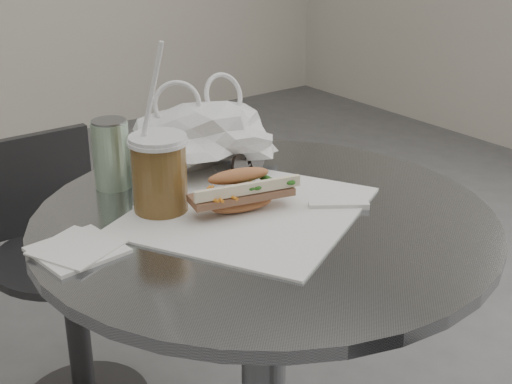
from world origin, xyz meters
TOP-DOWN VIEW (x-y plane):
  - cafe_table at (0.00, 0.20)m, footprint 0.76×0.76m
  - chair_far at (-0.11, 0.85)m, footprint 0.36×0.37m
  - sandwich_paper at (-0.02, 0.22)m, footprint 0.48×0.47m
  - banh_mi at (-0.03, 0.23)m, footprint 0.22×0.13m
  - iced_coffee at (-0.13, 0.31)m, footprint 0.10×0.10m
  - sunglasses at (0.08, 0.36)m, footprint 0.12×0.08m
  - plastic_bag at (0.04, 0.43)m, footprint 0.29×0.25m
  - napkin_stack at (-0.30, 0.26)m, footprint 0.14×0.14m
  - drink_can at (-0.14, 0.46)m, footprint 0.06×0.06m

SIDE VIEW (x-z plane):
  - chair_far at x=-0.11m, z-range -0.03..0.66m
  - cafe_table at x=0.00m, z-range 0.10..0.84m
  - sandwich_paper at x=-0.02m, z-range 0.74..0.74m
  - napkin_stack at x=-0.30m, z-range 0.74..0.75m
  - sunglasses at x=0.08m, z-range 0.73..0.79m
  - banh_mi at x=-0.03m, z-range 0.74..0.81m
  - drink_can at x=-0.14m, z-range 0.74..0.86m
  - plastic_bag at x=0.04m, z-range 0.74..0.87m
  - iced_coffee at x=-0.13m, z-range 0.67..0.95m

